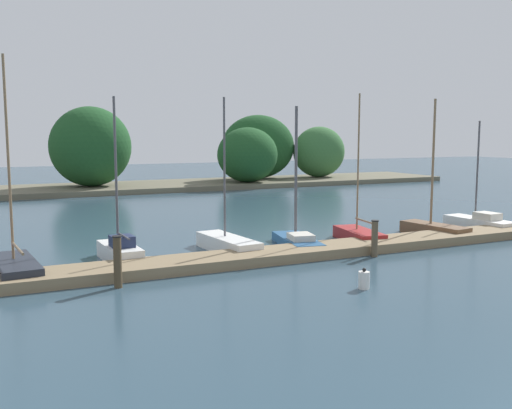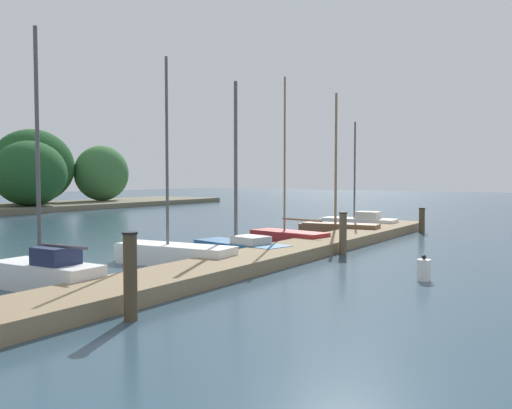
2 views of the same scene
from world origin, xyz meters
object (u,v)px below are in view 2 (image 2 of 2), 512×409
at_px(sailboat_4, 171,253).
at_px(mooring_piling_2, 343,233).
at_px(sailboat_5, 239,244).
at_px(sailboat_8, 357,222).
at_px(mooring_piling_1, 130,276).
at_px(mooring_piling_3, 422,220).
at_px(sailboat_7, 337,227).
at_px(channel_buoy_0, 424,270).
at_px(sailboat_3, 44,271).
at_px(sailboat_6, 286,236).

relative_size(sailboat_4, mooring_piling_2, 4.30).
distance_m(sailboat_5, sailboat_8, 9.81).
relative_size(sailboat_5, mooring_piling_1, 3.60).
distance_m(sailboat_4, mooring_piling_3, 12.99).
bearing_deg(mooring_piling_1, sailboat_7, 10.67).
height_order(sailboat_5, mooring_piling_3, sailboat_5).
relative_size(mooring_piling_1, channel_buoy_0, 2.48).
xyz_separation_m(sailboat_8, mooring_piling_3, (-0.17, -3.09, 0.23)).
relative_size(sailboat_7, channel_buoy_0, 9.61).
distance_m(sailboat_3, mooring_piling_2, 9.17).
relative_size(sailboat_5, sailboat_7, 0.93).
xyz_separation_m(sailboat_8, channel_buoy_0, (-11.17, -6.32, -0.07)).
bearing_deg(sailboat_4, sailboat_5, -102.40).
distance_m(sailboat_4, channel_buoy_0, 6.83).
height_order(sailboat_7, sailboat_8, sailboat_7).
bearing_deg(mooring_piling_3, sailboat_4, 164.72).
relative_size(sailboat_5, mooring_piling_2, 4.09).
xyz_separation_m(mooring_piling_1, mooring_piling_3, (17.38, 0.04, -0.21)).
relative_size(sailboat_8, mooring_piling_2, 3.74).
bearing_deg(sailboat_6, sailboat_3, 96.71).
relative_size(sailboat_8, mooring_piling_3, 4.56).
height_order(sailboat_8, mooring_piling_3, sailboat_8).
bearing_deg(channel_buoy_0, mooring_piling_1, 153.41).
bearing_deg(mooring_piling_2, sailboat_6, 65.72).
bearing_deg(sailboat_3, sailboat_8, -93.78).
bearing_deg(mooring_piling_1, sailboat_5, 21.92).
height_order(sailboat_3, mooring_piling_2, sailboat_3).
bearing_deg(sailboat_8, channel_buoy_0, 116.80).
bearing_deg(sailboat_6, channel_buoy_0, 155.35).
height_order(mooring_piling_1, channel_buoy_0, mooring_piling_1).
bearing_deg(sailboat_4, sailboat_6, -99.99).
bearing_deg(sailboat_3, sailboat_5, -95.70).
xyz_separation_m(sailboat_5, channel_buoy_0, (-1.36, -6.31, -0.05)).
distance_m(mooring_piling_3, channel_buoy_0, 11.47).
bearing_deg(mooring_piling_3, mooring_piling_2, 178.76).
xyz_separation_m(sailboat_6, sailboat_8, (6.94, 0.10, 0.04)).
relative_size(sailboat_8, mooring_piling_1, 3.28).
height_order(sailboat_8, mooring_piling_2, sailboat_8).
bearing_deg(sailboat_3, mooring_piling_1, 164.69).
relative_size(sailboat_7, mooring_piling_1, 3.87).
xyz_separation_m(sailboat_3, mooring_piling_1, (-0.80, -3.51, 0.37)).
relative_size(sailboat_4, sailboat_6, 0.95).
bearing_deg(sailboat_5, mooring_piling_2, -139.49).
relative_size(sailboat_5, mooring_piling_3, 4.99).
xyz_separation_m(sailboat_4, mooring_piling_1, (-4.85, -3.46, 0.45)).
height_order(sailboat_4, sailboat_7, sailboat_7).
distance_m(sailboat_7, sailboat_8, 3.21).
distance_m(sailboat_5, mooring_piling_2, 3.34).
bearing_deg(sailboat_8, sailboat_3, 85.97).
xyz_separation_m(sailboat_4, sailboat_5, (2.89, -0.34, -0.01)).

